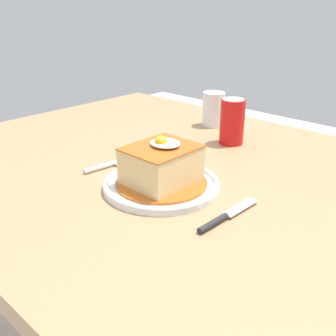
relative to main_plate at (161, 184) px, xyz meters
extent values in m
cube|color=#A87F56|center=(-0.01, 0.10, -0.03)|extent=(1.41, 0.98, 0.04)
cylinder|color=#A87F56|center=(-0.64, 0.51, -0.40)|extent=(0.07, 0.07, 0.70)
cylinder|color=white|center=(0.00, 0.00, 0.00)|extent=(0.25, 0.25, 0.01)
torus|color=white|center=(0.00, 0.00, 0.00)|extent=(0.25, 0.25, 0.01)
cylinder|color=#B75B1E|center=(0.00, 0.00, 0.00)|extent=(0.19, 0.19, 0.01)
cube|color=#E5C684|center=(0.00, 0.00, 0.04)|extent=(0.12, 0.14, 0.07)
cube|color=#B75B1E|center=(0.00, 0.00, 0.08)|extent=(0.12, 0.14, 0.00)
ellipsoid|color=white|center=(0.00, 0.01, 0.09)|extent=(0.06, 0.06, 0.01)
sphere|color=yellow|center=(0.00, 0.00, 0.09)|extent=(0.03, 0.03, 0.03)
cylinder|color=silver|center=(-0.17, -0.03, 0.00)|extent=(0.02, 0.08, 0.01)
cube|color=silver|center=(-0.17, 0.03, 0.00)|extent=(0.03, 0.05, 0.00)
cylinder|color=silver|center=(-0.16, 0.06, 0.00)|extent=(0.01, 0.03, 0.00)
cylinder|color=silver|center=(-0.16, 0.06, 0.00)|extent=(0.01, 0.03, 0.00)
cylinder|color=silver|center=(-0.17, 0.06, 0.00)|extent=(0.01, 0.03, 0.00)
cylinder|color=#262628|center=(0.17, -0.05, 0.00)|extent=(0.01, 0.08, 0.01)
cube|color=silver|center=(0.18, 0.04, 0.00)|extent=(0.02, 0.09, 0.00)
cylinder|color=red|center=(-0.06, 0.34, 0.05)|extent=(0.07, 0.07, 0.12)
cylinder|color=silver|center=(-0.06, 0.34, 0.11)|extent=(0.06, 0.06, 0.00)
cylinder|color=silver|center=(-0.20, 0.43, 0.02)|extent=(0.06, 0.06, 0.06)
cylinder|color=silver|center=(-0.20, 0.43, 0.04)|extent=(0.07, 0.07, 0.10)
camera|label=1|loc=(0.54, -0.55, 0.36)|focal=42.90mm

